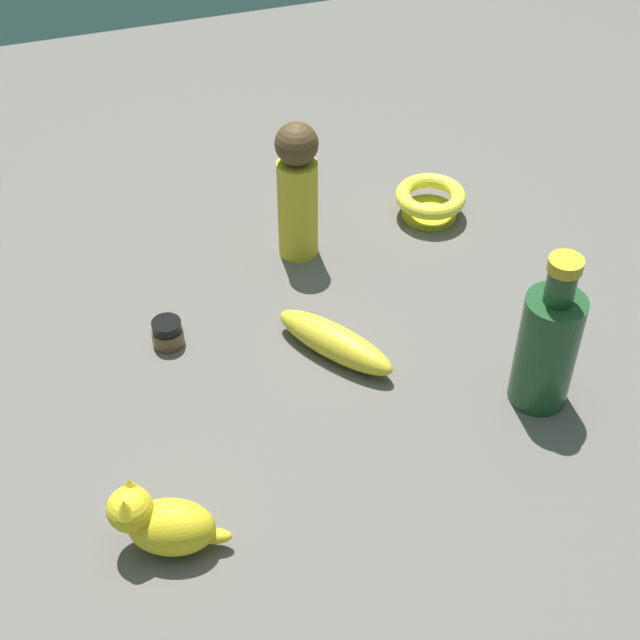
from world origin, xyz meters
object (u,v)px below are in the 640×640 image
Objects in this scene: bowl at (430,200)px; nail_polish_jar at (168,333)px; person_figure_adult at (297,190)px; cat_figurine at (161,522)px; bottle_tall at (548,345)px; banana at (335,342)px.

nail_polish_jar is at bearing 19.54° from bowl.
person_figure_adult is 5.08× the size of nail_polish_jar.
cat_figurine is 0.48m from bottle_tall.
bottle_tall reaches higher than nail_polish_jar.
person_figure_adult is at bearing -62.09° from bottle_tall.
person_figure_adult is 0.41m from bottle_tall.
cat_figurine is at bearing 56.89° from person_figure_adult.
bottle_tall reaches higher than cat_figurine.
bottle_tall is (-0.47, -0.07, 0.05)m from cat_figurine.
cat_figurine is at bearing -85.14° from banana.
banana is 0.33m from bowl.
person_figure_adult is 0.23m from banana.
bowl is at bearing -160.46° from nail_polish_jar.
banana is 0.26m from bottle_tall.
cat_figurine is (0.26, 0.22, 0.02)m from banana.
bottle_tall is at bearing 21.03° from banana.
person_figure_adult reaches higher than nail_polish_jar.
person_figure_adult is 0.98× the size of bottle_tall.
person_figure_adult is 0.27m from nail_polish_jar.
person_figure_adult is 0.52m from cat_figurine.
nail_polish_jar is 0.48m from bottle_tall.
nail_polish_jar is at bearing -102.21° from cat_figurine.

